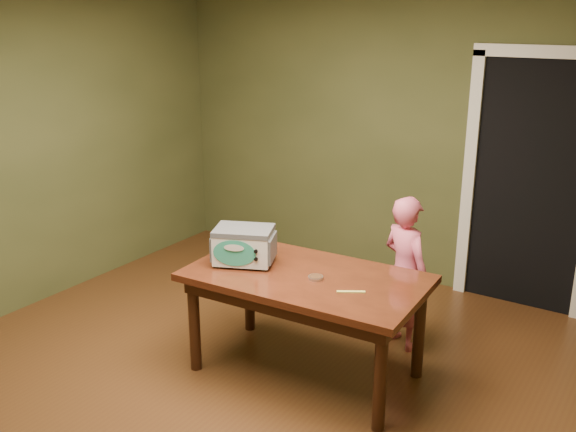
{
  "coord_description": "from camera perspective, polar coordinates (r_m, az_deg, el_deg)",
  "views": [
    {
      "loc": [
        2.43,
        -2.92,
        2.45
      ],
      "look_at": [
        -0.13,
        1.0,
        0.95
      ],
      "focal_mm": 40.0,
      "sensor_mm": 36.0,
      "label": 1
    }
  ],
  "objects": [
    {
      "name": "floor",
      "position": [
        4.52,
        -5.78,
        -15.14
      ],
      "size": [
        5.0,
        5.0,
        0.0
      ],
      "primitive_type": "plane",
      "color": "#522F17",
      "rests_on": "ground"
    },
    {
      "name": "baking_pan",
      "position": [
        4.28,
        2.48,
        -5.47
      ],
      "size": [
        0.1,
        0.1,
        0.02
      ],
      "color": "silver",
      "rests_on": "dining_table"
    },
    {
      "name": "spatula",
      "position": [
        4.11,
        5.62,
        -6.72
      ],
      "size": [
        0.17,
        0.11,
        0.01
      ],
      "primitive_type": "cube",
      "rotation": [
        0.0,
        0.0,
        0.55
      ],
      "color": "#D1CB5B",
      "rests_on": "dining_table"
    },
    {
      "name": "child",
      "position": [
        4.88,
        10.38,
        -4.95
      ],
      "size": [
        0.51,
        0.43,
        1.18
      ],
      "primitive_type": "imported",
      "rotation": [
        0.0,
        0.0,
        2.72
      ],
      "color": "#E25D7C",
      "rests_on": "floor"
    },
    {
      "name": "doorway",
      "position": [
        5.98,
        21.28,
        3.06
      ],
      "size": [
        1.1,
        0.66,
        2.25
      ],
      "color": "black",
      "rests_on": "ground"
    },
    {
      "name": "dining_table",
      "position": [
        4.39,
        1.61,
        -6.42
      ],
      "size": [
        1.64,
        0.98,
        0.75
      ],
      "rotation": [
        0.0,
        0.0,
        0.05
      ],
      "color": "#3D190D",
      "rests_on": "floor"
    },
    {
      "name": "toy_oven",
      "position": [
        4.5,
        -3.95,
        -2.53
      ],
      "size": [
        0.49,
        0.42,
        0.26
      ],
      "rotation": [
        0.0,
        0.0,
        0.41
      ],
      "color": "#4C4F54",
      "rests_on": "dining_table"
    },
    {
      "name": "room_shell",
      "position": [
        3.87,
        -6.56,
        6.58
      ],
      "size": [
        4.52,
        5.02,
        2.61
      ],
      "color": "#51552D",
      "rests_on": "ground"
    }
  ]
}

